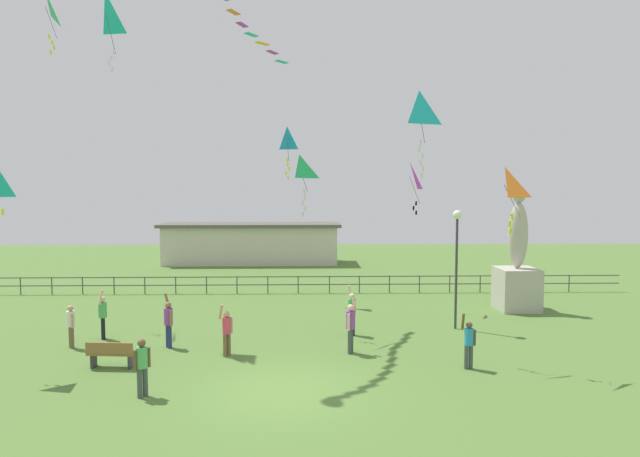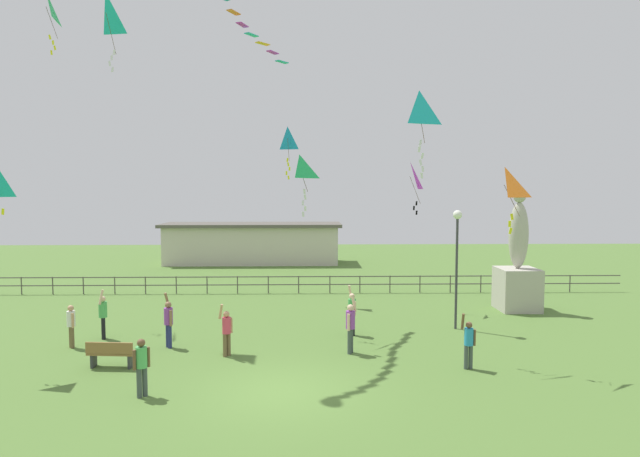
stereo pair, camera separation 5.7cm
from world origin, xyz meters
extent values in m
plane|color=#517533|center=(0.00, 0.00, 0.00)|extent=(80.00, 80.00, 0.00)
cube|color=#B2AD9E|center=(10.54, 9.77, 0.98)|extent=(1.77, 1.77, 1.97)
ellipsoid|color=#B2AD9E|center=(10.54, 9.77, 3.51)|extent=(0.90, 0.76, 3.09)
sphere|color=#B2AD9E|center=(10.54, 9.77, 5.30)|extent=(0.56, 0.56, 0.56)
cylinder|color=#38383D|center=(6.71, 6.48, 2.24)|extent=(0.10, 0.10, 4.47)
sphere|color=white|center=(6.71, 6.48, 4.62)|extent=(0.36, 0.36, 0.36)
cube|color=olive|center=(-5.45, 2.15, 0.45)|extent=(1.53, 0.52, 0.06)
cube|color=olive|center=(-5.46, 1.97, 0.67)|extent=(1.50, 0.18, 0.36)
cube|color=#333338|center=(-6.05, 2.20, 0.23)|extent=(0.08, 0.36, 0.45)
cube|color=#333338|center=(-4.85, 2.10, 0.23)|extent=(0.08, 0.36, 0.45)
cylinder|color=#3F4C47|center=(5.69, 1.73, 0.38)|extent=(0.13, 0.13, 0.76)
cylinder|color=#3F4C47|center=(5.84, 1.74, 0.38)|extent=(0.13, 0.13, 0.76)
cylinder|color=#268CBF|center=(5.76, 1.73, 1.03)|extent=(0.28, 0.28, 0.54)
sphere|color=brown|center=(5.76, 1.73, 1.40)|extent=(0.20, 0.20, 0.20)
cylinder|color=brown|center=(5.58, 1.76, 1.50)|extent=(0.10, 0.19, 0.51)
cylinder|color=brown|center=(5.95, 1.75, 0.99)|extent=(0.08, 0.08, 0.51)
cylinder|color=brown|center=(-7.60, 4.21, 0.39)|extent=(0.13, 0.13, 0.77)
cylinder|color=brown|center=(-7.70, 4.33, 0.39)|extent=(0.13, 0.13, 0.77)
cylinder|color=white|center=(-7.65, 4.27, 1.05)|extent=(0.28, 0.28, 0.55)
sphere|color=tan|center=(-7.65, 4.27, 1.43)|extent=(0.21, 0.21, 0.21)
cylinder|color=tan|center=(-7.53, 4.13, 1.02)|extent=(0.09, 0.09, 0.52)
cylinder|color=tan|center=(-7.78, 4.41, 1.02)|extent=(0.09, 0.09, 0.52)
cylinder|color=black|center=(-6.93, 5.30, 0.41)|extent=(0.14, 0.14, 0.82)
cylinder|color=black|center=(-6.99, 5.45, 0.41)|extent=(0.14, 0.14, 0.82)
cylinder|color=#4CB259|center=(-6.96, 5.37, 1.12)|extent=(0.30, 0.30, 0.58)
sphere|color=beige|center=(-6.96, 5.37, 1.52)|extent=(0.22, 0.22, 0.22)
cylinder|color=beige|center=(-6.93, 5.17, 1.63)|extent=(0.23, 0.17, 0.56)
cylinder|color=beige|center=(-7.04, 5.56, 1.08)|extent=(0.09, 0.09, 0.55)
cylinder|color=#3F4C47|center=(-3.80, -0.32, 0.40)|extent=(0.14, 0.14, 0.81)
cylinder|color=#3F4C47|center=(-3.68, -0.22, 0.40)|extent=(0.14, 0.14, 0.81)
cylinder|color=#4CB259|center=(-3.74, -0.27, 1.09)|extent=(0.30, 0.30, 0.57)
sphere|color=brown|center=(-3.74, -0.27, 1.49)|extent=(0.22, 0.22, 0.22)
cylinder|color=brown|center=(-3.89, -0.40, 1.06)|extent=(0.09, 0.09, 0.54)
cylinder|color=brown|center=(-3.60, -0.14, 1.06)|extent=(0.09, 0.09, 0.54)
cylinder|color=navy|center=(-4.25, 4.27, 0.42)|extent=(0.14, 0.14, 0.84)
cylinder|color=navy|center=(-4.15, 4.14, 0.42)|extent=(0.14, 0.14, 0.84)
cylinder|color=purple|center=(-4.20, 4.20, 1.13)|extent=(0.31, 0.31, 0.59)
sphere|color=#8C6647|center=(-4.20, 4.20, 1.54)|extent=(0.22, 0.22, 0.22)
cylinder|color=#8C6647|center=(-4.29, 4.40, 1.66)|extent=(0.23, 0.21, 0.57)
cylinder|color=#8C6647|center=(-4.08, 4.04, 1.10)|extent=(0.09, 0.09, 0.56)
cylinder|color=brown|center=(-2.05, 3.14, 0.39)|extent=(0.13, 0.13, 0.78)
cylinder|color=brown|center=(-1.94, 3.24, 0.39)|extent=(0.13, 0.13, 0.78)
cylinder|color=#D83F59|center=(-1.99, 3.19, 1.05)|extent=(0.29, 0.29, 0.55)
sphere|color=tan|center=(-1.99, 3.19, 1.43)|extent=(0.21, 0.21, 0.21)
cylinder|color=tan|center=(-2.17, 3.10, 1.54)|extent=(0.22, 0.23, 0.52)
cylinder|color=tan|center=(-1.85, 3.32, 1.02)|extent=(0.09, 0.09, 0.52)
cylinder|color=black|center=(2.40, 5.72, 0.41)|extent=(0.14, 0.14, 0.83)
cylinder|color=black|center=(2.48, 5.58, 0.41)|extent=(0.14, 0.14, 0.83)
cylinder|color=#4CB259|center=(2.44, 5.65, 1.12)|extent=(0.30, 0.30, 0.58)
sphere|color=beige|center=(2.44, 5.65, 1.52)|extent=(0.22, 0.22, 0.22)
cylinder|color=beige|center=(2.39, 5.85, 1.64)|extent=(0.21, 0.17, 0.56)
cylinder|color=beige|center=(2.54, 5.47, 1.08)|extent=(0.09, 0.09, 0.55)
cylinder|color=#3F4C47|center=(2.23, 3.48, 0.43)|extent=(0.15, 0.15, 0.86)
cylinder|color=#3F4C47|center=(2.17, 3.32, 0.43)|extent=(0.15, 0.15, 0.86)
cylinder|color=purple|center=(2.20, 3.40, 1.16)|extent=(0.31, 0.31, 0.61)
sphere|color=beige|center=(2.20, 3.40, 1.58)|extent=(0.23, 0.23, 0.23)
cylinder|color=beige|center=(2.33, 3.58, 1.70)|extent=(0.23, 0.17, 0.58)
cylinder|color=beige|center=(2.12, 3.21, 1.13)|extent=(0.09, 0.09, 0.58)
pyramid|color=orange|center=(6.95, 2.26, 5.76)|extent=(1.00, 0.94, 0.98)
cylinder|color=#4C381E|center=(7.11, 1.99, 5.27)|extent=(0.32, 0.56, 0.98)
cube|color=yellow|center=(7.13, 2.00, 4.76)|extent=(0.11, 0.03, 0.21)
cube|color=yellow|center=(7.05, 1.96, 4.54)|extent=(0.09, 0.05, 0.20)
cube|color=yellow|center=(7.09, 1.98, 4.32)|extent=(0.11, 0.04, 0.21)
pyramid|color=#198CD1|center=(-0.26, 12.20, 8.20)|extent=(0.76, 0.47, 1.12)
cylinder|color=#4C381E|center=(-0.22, 12.34, 7.64)|extent=(0.09, 0.31, 1.12)
cube|color=yellow|center=(-0.27, 12.32, 7.12)|extent=(0.10, 0.02, 0.21)
cube|color=yellow|center=(-0.23, 12.34, 6.90)|extent=(0.10, 0.04, 0.20)
cube|color=yellow|center=(-0.17, 12.37, 6.68)|extent=(0.09, 0.05, 0.20)
cube|color=yellow|center=(-0.32, 12.29, 6.46)|extent=(0.08, 0.04, 0.20)
cube|color=yellow|center=(-0.22, 12.34, 6.24)|extent=(0.12, 0.03, 0.21)
pyramid|color=#19B2B2|center=(4.52, 3.72, 8.34)|extent=(1.00, 0.68, 1.19)
cylinder|color=#4C381E|center=(4.58, 3.51, 7.75)|extent=(0.14, 0.43, 1.19)
cube|color=white|center=(4.54, 3.49, 7.18)|extent=(0.11, 0.04, 0.21)
cube|color=white|center=(4.50, 3.47, 6.96)|extent=(0.10, 0.04, 0.20)
cube|color=white|center=(4.62, 3.53, 6.74)|extent=(0.12, 0.04, 0.21)
cube|color=white|center=(4.56, 3.50, 6.52)|extent=(0.12, 0.05, 0.21)
cube|color=white|center=(4.65, 3.54, 6.30)|extent=(0.10, 0.04, 0.21)
cube|color=white|center=(4.61, 3.52, 6.08)|extent=(0.11, 0.04, 0.21)
pyramid|color=#19B2B2|center=(-6.88, 6.29, 12.30)|extent=(0.81, 0.78, 1.39)
cylinder|color=#4C381E|center=(-6.82, 6.62, 11.61)|extent=(0.13, 0.67, 1.39)
cube|color=white|center=(-6.73, 6.66, 10.92)|extent=(0.11, 0.01, 0.21)
cube|color=white|center=(-6.82, 6.62, 10.70)|extent=(0.08, 0.05, 0.20)
cube|color=white|center=(-6.89, 6.58, 10.48)|extent=(0.11, 0.03, 0.21)
cube|color=white|center=(-6.81, 6.62, 10.26)|extent=(0.10, 0.05, 0.20)
pyramid|color=#1EB759|center=(-10.67, 9.54, 13.60)|extent=(0.64, 1.19, 1.35)
cylinder|color=#4C381E|center=(-10.46, 9.58, 12.93)|extent=(0.44, 0.09, 1.35)
cube|color=yellow|center=(-10.55, 9.53, 12.29)|extent=(0.11, 0.05, 0.21)
cube|color=yellow|center=(-10.44, 9.59, 12.07)|extent=(0.11, 0.05, 0.21)
cube|color=yellow|center=(-10.39, 9.61, 11.85)|extent=(0.12, 0.02, 0.21)
cube|color=yellow|center=(-10.51, 9.55, 11.63)|extent=(0.10, 0.01, 0.20)
pyramid|color=#B22DB2|center=(5.56, 10.41, 6.25)|extent=(0.79, 0.87, 1.29)
cylinder|color=#4C381E|center=(5.79, 10.29, 5.61)|extent=(0.48, 0.25, 1.29)
cube|color=black|center=(5.87, 10.34, 4.98)|extent=(0.10, 0.02, 0.20)
cube|color=black|center=(5.74, 10.27, 4.76)|extent=(0.10, 0.03, 0.21)
cube|color=black|center=(5.88, 10.34, 4.54)|extent=(0.10, 0.05, 0.20)
pyramid|color=#1EB759|center=(0.42, 6.31, 6.47)|extent=(1.01, 1.04, 0.94)
cylinder|color=#4C381E|center=(0.58, 6.16, 6.01)|extent=(0.34, 0.32, 0.94)
cube|color=white|center=(0.62, 6.18, 5.54)|extent=(0.10, 0.02, 0.21)
cube|color=white|center=(0.64, 6.19, 5.32)|extent=(0.10, 0.05, 0.21)
cube|color=white|center=(0.56, 6.15, 5.10)|extent=(0.09, 0.05, 0.20)
cube|color=white|center=(0.65, 6.19, 4.88)|extent=(0.09, 0.04, 0.20)
cube|color=white|center=(0.57, 6.15, 4.66)|extent=(0.09, 0.02, 0.20)
cube|color=yellow|center=(-8.65, 2.15, 4.93)|extent=(0.12, 0.04, 0.21)
cube|color=orange|center=(-2.09, 6.51, 12.41)|extent=(0.50, 0.69, 0.03)
cube|color=#B22DB2|center=(-1.83, 7.10, 12.13)|extent=(0.46, 0.69, 0.03)
cube|color=#19B2B2|center=(-1.53, 7.67, 11.91)|extent=(0.57, 0.67, 0.03)
cube|color=yellow|center=(-1.12, 8.17, 11.70)|extent=(0.62, 0.64, 0.03)
cube|color=#B22DB2|center=(-0.74, 8.69, 11.48)|extent=(0.53, 0.68, 0.03)
cube|color=#19B2B2|center=(-0.37, 9.21, 11.21)|extent=(0.60, 0.65, 0.03)
cylinder|color=#4C4742|center=(-14.67, 14.00, 0.47)|extent=(0.06, 0.06, 0.95)
cylinder|color=#4C4742|center=(-13.00, 14.00, 0.47)|extent=(0.06, 0.06, 0.95)
cylinder|color=#4C4742|center=(-11.37, 14.00, 0.47)|extent=(0.06, 0.06, 0.95)
cylinder|color=#4C4742|center=(-9.69, 14.00, 0.47)|extent=(0.06, 0.06, 0.95)
cylinder|color=#4C4742|center=(-8.04, 14.00, 0.47)|extent=(0.06, 0.06, 0.95)
cylinder|color=#4C4742|center=(-6.38, 14.00, 0.47)|extent=(0.06, 0.06, 0.95)
cylinder|color=#4C4742|center=(-4.72, 14.00, 0.47)|extent=(0.06, 0.06, 0.95)
cylinder|color=#4C4742|center=(-3.08, 14.00, 0.47)|extent=(0.06, 0.06, 0.95)
cylinder|color=#4C4742|center=(-1.41, 14.00, 0.47)|extent=(0.06, 0.06, 0.95)
cylinder|color=#4C4742|center=(0.24, 14.00, 0.47)|extent=(0.06, 0.06, 0.95)
cylinder|color=#4C4742|center=(1.95, 14.00, 0.47)|extent=(0.06, 0.06, 0.95)
cylinder|color=#4C4742|center=(3.59, 14.00, 0.47)|extent=(0.06, 0.06, 0.95)
cylinder|color=#4C4742|center=(5.24, 14.00, 0.47)|extent=(0.06, 0.06, 0.95)
cylinder|color=#4C4742|center=(6.89, 14.00, 0.47)|extent=(0.06, 0.06, 0.95)
cylinder|color=#4C4742|center=(8.56, 14.00, 0.47)|extent=(0.06, 0.06, 0.95)
cylinder|color=#4C4742|center=(10.25, 14.00, 0.47)|extent=(0.06, 0.06, 0.95)
cylinder|color=#4C4742|center=(11.89, 14.00, 0.47)|extent=(0.06, 0.06, 0.95)
cylinder|color=#4C4742|center=(13.55, 14.00, 0.47)|extent=(0.06, 0.06, 0.95)
cylinder|color=#4C4742|center=(15.20, 14.00, 0.47)|extent=(0.06, 0.06, 0.95)
cube|color=#4C4742|center=(0.00, 14.00, 0.91)|extent=(36.00, 0.05, 0.05)
cube|color=#4C4742|center=(0.00, 14.00, 0.47)|extent=(36.00, 0.05, 0.05)
cube|color=beige|center=(-3.53, 26.00, 1.42)|extent=(13.03, 3.46, 2.85)
cube|color=#59544C|center=(-3.53, 26.00, 2.97)|extent=(13.63, 4.06, 0.24)
camera|label=1|loc=(0.69, -14.15, 5.56)|focal=29.33mm
camera|label=2|loc=(0.74, -14.15, 5.56)|focal=29.33mm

